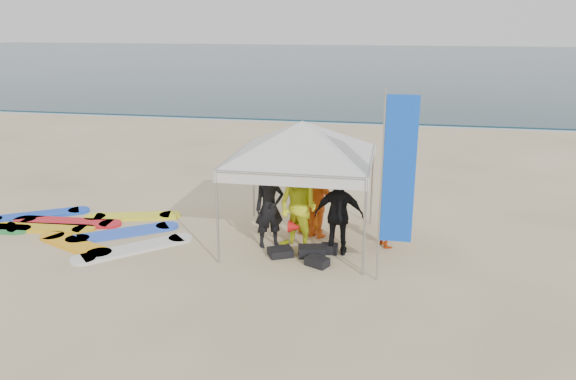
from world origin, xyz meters
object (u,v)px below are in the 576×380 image
at_px(person_yellow, 298,208).
at_px(surfboard_spread, 75,229).
at_px(person_orange_b, 308,199).
at_px(canopy_tent, 302,121).
at_px(feather_flag, 397,173).
at_px(marker_pennant, 295,227).
at_px(person_black_a, 269,208).
at_px(person_seated, 386,226).
at_px(person_orange_a, 318,197).
at_px(person_black_b, 339,215).

relative_size(person_yellow, surfboard_spread, 0.32).
bearing_deg(person_orange_b, person_yellow, 82.78).
height_order(person_orange_b, canopy_tent, canopy_tent).
bearing_deg(surfboard_spread, canopy_tent, 3.44).
bearing_deg(feather_flag, canopy_tent, 140.47).
distance_m(canopy_tent, marker_pennant, 2.31).
xyz_separation_m(person_black_a, surfboard_spread, (-4.82, 0.05, -0.86)).
bearing_deg(feather_flag, person_seated, 95.02).
distance_m(person_black_a, person_orange_a, 1.24).
bearing_deg(surfboard_spread, person_seated, 3.30).
bearing_deg(feather_flag, surfboard_spread, 169.76).
xyz_separation_m(person_seated, marker_pennant, (-1.97, -0.50, 0.01)).
height_order(person_orange_a, feather_flag, feather_flag).
relative_size(person_black_b, feather_flag, 0.48).
bearing_deg(person_orange_a, marker_pennant, 85.14).
bearing_deg(person_orange_b, person_seated, 157.99).
bearing_deg(person_black_b, person_orange_a, -60.14).
relative_size(marker_pennant, surfboard_spread, 0.11).
xyz_separation_m(person_yellow, person_orange_a, (0.31, 0.85, -0.00)).
distance_m(person_yellow, surfboard_spread, 5.55).
bearing_deg(person_black_a, person_yellow, -34.92).
distance_m(person_orange_a, person_orange_b, 0.40).
bearing_deg(person_yellow, person_black_b, 19.78).
xyz_separation_m(person_black_b, person_seated, (1.00, 0.63, -0.40)).
xyz_separation_m(person_orange_b, canopy_tent, (-0.03, -0.65, 1.96)).
relative_size(person_orange_a, canopy_tent, 0.45).
relative_size(person_black_a, person_seated, 1.84).
distance_m(person_orange_a, marker_pennant, 1.01).
bearing_deg(person_orange_b, person_black_b, 120.58).
distance_m(person_orange_b, marker_pennant, 1.11).
relative_size(person_yellow, person_orange_a, 1.00).
bearing_deg(person_orange_a, feather_flag, 150.89).
xyz_separation_m(person_black_b, person_orange_b, (-0.86, 1.19, -0.08)).
relative_size(person_orange_a, person_orange_b, 1.18).
distance_m(feather_flag, marker_pennant, 3.01).
distance_m(person_seated, canopy_tent, 2.97).
distance_m(person_seated, surfboard_spread, 7.39).
relative_size(person_orange_b, person_seated, 1.67).
bearing_deg(person_black_a, person_orange_b, 27.70).
bearing_deg(canopy_tent, marker_pennant, -101.68).
bearing_deg(marker_pennant, person_black_b, -7.63).
bearing_deg(marker_pennant, person_orange_b, 83.60).
height_order(marker_pennant, surfboard_spread, marker_pennant).
height_order(person_orange_a, canopy_tent, canopy_tent).
distance_m(person_black_b, marker_pennant, 1.06).
bearing_deg(person_black_b, person_black_a, -7.90).
bearing_deg(person_black_a, person_black_b, -34.24).
height_order(person_orange_a, person_seated, person_orange_a).
relative_size(person_black_a, marker_pennant, 2.81).
height_order(canopy_tent, marker_pennant, canopy_tent).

